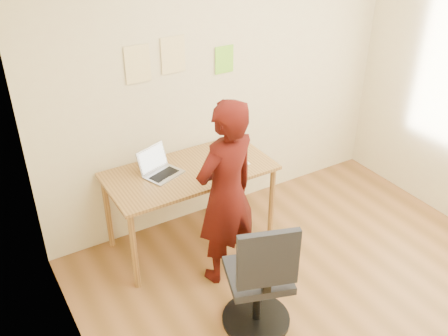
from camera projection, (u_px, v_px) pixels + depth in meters
room at (368, 159)px, 3.07m from camera, size 3.58×3.58×2.78m
desk at (190, 179)px, 4.21m from camera, size 1.40×0.70×0.74m
laptop at (159, 168)px, 4.09m from camera, size 0.37×0.35×0.21m
paper_sheet at (234, 160)px, 4.31m from camera, size 0.20×0.28×0.00m
phone at (222, 174)px, 4.09m from camera, size 0.09×0.14×0.01m
wall_note_left at (138, 64)px, 3.89m from camera, size 0.21×0.00×0.30m
wall_note_mid at (173, 55)px, 4.01m from camera, size 0.21×0.00×0.30m
wall_note_right at (224, 60)px, 4.29m from camera, size 0.18×0.00×0.24m
office_chair at (260, 284)px, 3.45m from camera, size 0.54×0.55×0.97m
person at (226, 194)px, 3.78m from camera, size 0.63×0.48×1.55m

